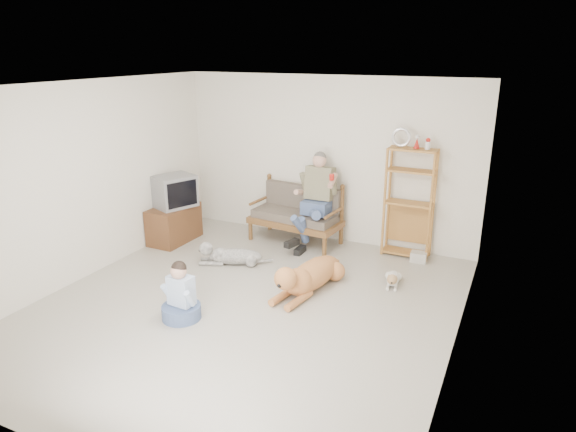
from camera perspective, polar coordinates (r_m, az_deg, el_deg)
The scene contains 17 objects.
floor at distance 6.57m, azimuth -4.77°, elevation -10.01°, with size 5.50×5.50×0.00m, color beige.
ceiling at distance 5.80m, azimuth -5.48°, elevation 14.19°, with size 5.50×5.50×0.00m, color white.
wall_back at distance 8.46m, azimuth 4.27°, elevation 6.24°, with size 5.00×5.00×0.00m, color silver.
wall_front at distance 4.08m, azimuth -24.95°, elevation -9.00°, with size 5.00×5.00×0.00m, color silver.
wall_left at distance 7.58m, azimuth -21.74°, elevation 3.57°, with size 5.50×5.50×0.00m, color silver.
wall_right at distance 5.31m, azimuth 19.00°, elevation -2.06°, with size 5.50×5.50×0.00m, color silver.
loveseat at distance 8.52m, azimuth 1.01°, elevation 0.35°, with size 1.56×0.85×0.95m.
man at distance 8.13m, azimuth 2.71°, elevation 1.10°, with size 0.59×0.84×1.36m.
etagere at distance 8.01m, azimuth 13.29°, elevation 1.55°, with size 0.75×0.33×1.98m.
book_stack at distance 8.06m, azimuth 14.30°, elevation -4.43°, with size 0.23×0.17×0.15m, color silver.
tv_stand at distance 8.77m, azimuth -12.57°, elevation -0.84°, with size 0.52×0.91×0.60m.
crt_tv at distance 8.62m, azimuth -12.51°, elevation 2.71°, with size 0.70×0.77×0.52m.
wall_outlet at distance 9.22m, azimuth -3.18°, elevation 0.52°, with size 0.12×0.02×0.08m, color white.
golden_retriever at distance 6.87m, azimuth 2.19°, elevation -6.69°, with size 0.61×1.69×0.51m.
shaggy_dog at distance 7.76m, azimuth -6.59°, elevation -4.35°, with size 1.07×0.57×0.34m.
terrier at distance 7.20m, azimuth 11.56°, elevation -6.87°, with size 0.23×0.59×0.22m.
child at distance 6.31m, azimuth -11.82°, elevation -8.91°, with size 0.47×0.47×0.74m.
Camera 1 is at (2.93, -5.00, 3.10)m, focal length 32.00 mm.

